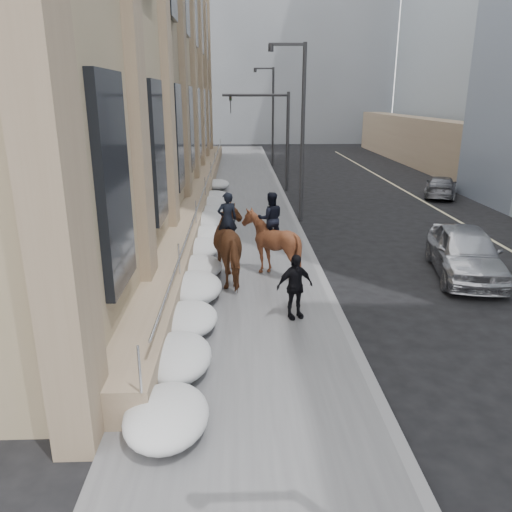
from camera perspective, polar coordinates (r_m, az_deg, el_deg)
The scene contains 16 objects.
ground at distance 11.09m, azimuth -1.28°, elevation -13.41°, with size 140.00×140.00×0.00m, color black.
sidewalk at distance 20.30m, azimuth -1.70°, elevation 1.53°, with size 5.00×80.00×0.12m, color #4C4B4E.
curb at distance 20.48m, azimuth 5.65°, elevation 1.60°, with size 0.24×80.00×0.12m, color slate.
lane_line at distance 22.92m, azimuth 25.58°, elevation 1.52°, with size 0.15×70.00×0.01m, color #BFB78C.
limestone_building at distance 30.06m, azimuth -13.02°, elevation 23.42°, with size 6.10×44.00×18.00m.
bg_building_mid at distance 70.09m, azimuth 1.43°, elevation 24.58°, with size 30.00×12.00×28.00m, color slate.
bg_building_far at distance 81.81m, azimuth -6.63°, elevation 20.69°, with size 24.00×12.00×20.00m, color gray.
streetlight_mid at distance 23.69m, azimuth 4.99°, elevation 14.93°, with size 1.71×0.24×8.00m.
streetlight_far at distance 43.59m, azimuth 1.74°, elevation 16.28°, with size 1.71×0.24×8.00m.
traffic_signal at distance 31.61m, azimuth 1.94°, elevation 14.64°, with size 4.10×0.22×6.00m.
snow_bank at distance 18.42m, azimuth -6.09°, elevation 1.06°, with size 1.70×18.10×0.76m.
mounted_horse_left at distance 15.70m, azimuth -2.53°, elevation 1.39°, with size 1.91×2.96×2.81m.
mounted_horse_right at distance 16.20m, azimuth 1.69°, elevation 1.78°, with size 1.88×2.07×2.72m.
pedestrian at distance 13.12m, azimuth 4.44°, elevation -3.49°, with size 1.03×0.43×1.75m, color black.
car_silver at distance 17.89m, azimuth 22.78°, elevation 0.44°, with size 1.97×4.90×1.67m, color #B0B2B8.
car_grey at distance 31.89m, azimuth 20.37°, elevation 7.45°, with size 1.72×4.22×1.23m, color #5C5E64.
Camera 1 is at (-0.10, -9.49, 5.75)m, focal length 35.00 mm.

